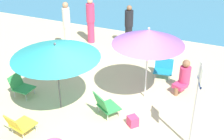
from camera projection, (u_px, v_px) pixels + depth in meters
ground_plane at (106, 121)px, 7.53m from camera, size 40.00×40.00×0.00m
umbrella_purple at (148, 37)px, 7.61m from camera, size 1.86×1.86×2.04m
umbrella_teal at (56, 51)px, 7.23m from camera, size 2.16×2.16×1.85m
beach_chair_a at (163, 68)px, 9.34m from camera, size 0.62×0.56×0.52m
beach_chair_b at (20, 85)px, 8.41m from camera, size 0.60×0.47×0.59m
beach_chair_c at (19, 124)px, 6.91m from camera, size 0.59×0.65×0.60m
beach_chair_d at (105, 105)px, 7.53m from camera, size 0.74×0.74×0.67m
person_a at (91, 21)px, 11.34m from camera, size 0.31×0.31×1.70m
person_b at (129, 26)px, 11.07m from camera, size 0.30×0.30×1.56m
person_c at (67, 26)px, 10.66m from camera, size 0.26×0.26×1.79m
person_d at (184, 76)px, 8.47m from camera, size 0.44×0.55×0.98m
warning_sign at (197, 94)px, 6.10m from camera, size 0.15×0.47×2.08m
beach_bag at (133, 121)px, 7.32m from camera, size 0.32×0.32×0.25m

